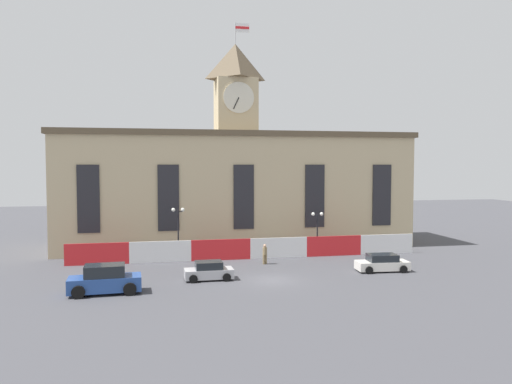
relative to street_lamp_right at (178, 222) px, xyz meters
The scene contains 9 objects.
ground_plane 12.72m from the street_lamp_right, 54.99° to the right, with size 160.00×160.00×0.00m, color #424247.
civic_building 11.29m from the street_lamp_right, 49.82° to the left, with size 39.66×11.17×25.44m.
banner_fence 7.52m from the street_lamp_right, ahead, with size 34.78×0.12×2.03m.
street_lamp_right is the anchor object (origin of this frame).
street_lamp_left 14.13m from the street_lamp_right, ahead, with size 1.26×0.36×4.42m.
car_white_taxi 19.47m from the street_lamp_right, 26.45° to the right, with size 4.62×2.39×1.50m.
car_silver_hatch 9.52m from the street_lamp_right, 77.00° to the right, with size 3.93×2.06×1.50m.
car_blue_van 13.25m from the street_lamp_right, 116.47° to the right, with size 5.20×2.59×2.10m.
pedestrian 8.99m from the street_lamp_right, 23.96° to the right, with size 0.54×0.54×1.88m.
Camera 1 is at (-9.13, -38.63, 9.30)m, focal length 35.00 mm.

